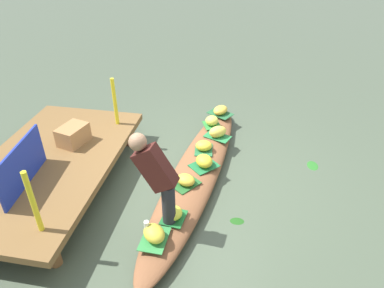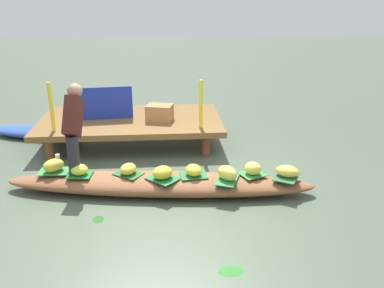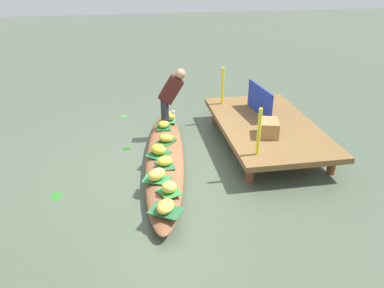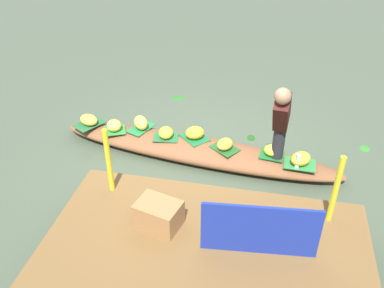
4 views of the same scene
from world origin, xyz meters
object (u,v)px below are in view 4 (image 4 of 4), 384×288
(banana_bunch_6, at_px, (272,150))
(water_bottle, at_px, (298,162))
(banana_bunch_7, at_px, (166,133))
(banana_bunch_1, at_px, (301,159))
(banana_bunch_0, at_px, (225,144))
(market_banner, at_px, (260,230))
(banana_bunch_2, at_px, (195,133))
(banana_bunch_5, at_px, (141,123))
(banana_bunch_3, at_px, (114,126))
(produce_crate, at_px, (158,214))
(vendor_person, at_px, (281,118))
(vendor_boat, at_px, (196,150))
(banana_bunch_4, at_px, (89,120))

(banana_bunch_6, bearing_deg, water_bottle, 144.24)
(banana_bunch_7, bearing_deg, banana_bunch_1, 171.64)
(banana_bunch_0, xyz_separation_m, market_banner, (-0.58, 1.97, 0.41))
(banana_bunch_0, xyz_separation_m, banana_bunch_2, (0.46, -0.19, 0.01))
(banana_bunch_5, xyz_separation_m, banana_bunch_6, (-1.97, 0.31, -0.02))
(banana_bunch_2, xyz_separation_m, banana_bunch_3, (1.22, 0.05, -0.00))
(produce_crate, bearing_deg, banana_bunch_2, -89.29)
(banana_bunch_7, relative_size, water_bottle, 1.18)
(market_banner, bearing_deg, banana_bunch_2, -69.75)
(water_bottle, bearing_deg, market_banner, 76.81)
(banana_bunch_5, distance_m, vendor_person, 2.15)
(vendor_boat, xyz_separation_m, vendor_person, (-1.12, 0.26, 0.80))
(banana_bunch_1, bearing_deg, banana_bunch_7, -8.36)
(banana_bunch_5, bearing_deg, banana_bunch_3, 21.57)
(banana_bunch_2, xyz_separation_m, banana_bunch_4, (1.66, -0.05, -0.01))
(banana_bunch_2, height_order, banana_bunch_3, same)
(banana_bunch_3, bearing_deg, vendor_person, 172.22)
(banana_bunch_0, bearing_deg, banana_bunch_6, 177.99)
(banana_bunch_2, distance_m, banana_bunch_5, 0.85)
(banana_bunch_6, distance_m, market_banner, 1.99)
(banana_bunch_6, xyz_separation_m, vendor_person, (-0.05, 0.16, 0.60))
(banana_bunch_5, xyz_separation_m, water_bottle, (-2.30, 0.55, 0.01))
(vendor_boat, bearing_deg, banana_bunch_5, -6.80)
(vendor_boat, height_order, water_bottle, water_bottle)
(water_bottle, bearing_deg, banana_bunch_6, -35.76)
(vendor_boat, height_order, banana_bunch_7, banana_bunch_7)
(banana_bunch_2, height_order, banana_bunch_7, banana_bunch_2)
(banana_bunch_6, xyz_separation_m, water_bottle, (-0.33, 0.24, 0.03))
(banana_bunch_2, bearing_deg, banana_bunch_6, 169.46)
(water_bottle, bearing_deg, banana_bunch_5, -13.36)
(banana_bunch_4, relative_size, banana_bunch_5, 1.03)
(banana_bunch_2, bearing_deg, banana_bunch_3, 2.17)
(banana_bunch_3, height_order, banana_bunch_5, banana_bunch_5)
(vendor_person, relative_size, water_bottle, 5.47)
(banana_bunch_4, xyz_separation_m, market_banner, (-2.71, 2.21, 0.40))
(banana_bunch_3, distance_m, banana_bunch_4, 0.46)
(banana_bunch_0, xyz_separation_m, produce_crate, (0.44, 1.81, 0.26))
(banana_bunch_0, height_order, banana_bunch_6, same)
(banana_bunch_4, distance_m, market_banner, 3.52)
(vendor_boat, bearing_deg, banana_bunch_6, -178.38)
(water_bottle, bearing_deg, vendor_person, -14.71)
(water_bottle, bearing_deg, banana_bunch_1, -114.00)
(vendor_boat, xyz_separation_m, banana_bunch_6, (-1.07, 0.09, 0.20))
(banana_bunch_0, height_order, water_bottle, water_bottle)
(vendor_person, bearing_deg, banana_bunch_5, -13.17)
(banana_bunch_1, xyz_separation_m, vendor_person, (0.32, 0.02, 0.59))
(banana_bunch_3, height_order, produce_crate, produce_crate)
(market_banner, bearing_deg, vendor_person, -99.57)
(banana_bunch_4, bearing_deg, banana_bunch_3, 167.28)
(banana_bunch_1, bearing_deg, banana_bunch_4, -7.30)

